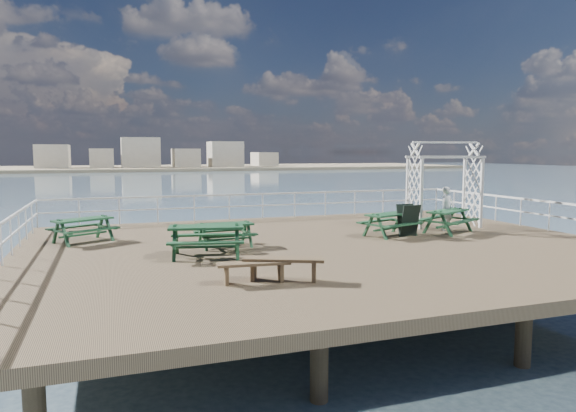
# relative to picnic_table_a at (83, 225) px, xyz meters

# --- Properties ---
(ground) EXTENTS (18.00, 14.00, 0.30)m
(ground) POSITION_rel_picnic_table_a_xyz_m (7.07, -2.98, -0.70)
(ground) COLOR brown
(ground) RESTS_ON ground
(sea_backdrop) EXTENTS (300.00, 300.00, 9.20)m
(sea_backdrop) POSITION_rel_picnic_table_a_xyz_m (19.61, 131.08, -1.06)
(sea_backdrop) COLOR #435A71
(sea_backdrop) RESTS_ON ground
(railing) EXTENTS (17.77, 13.76, 1.10)m
(railing) POSITION_rel_picnic_table_a_xyz_m (7.00, -0.41, 0.32)
(railing) COLOR silver
(railing) RESTS_ON ground
(picnic_table_a) EXTENTS (2.24, 2.12, 0.86)m
(picnic_table_a) POSITION_rel_picnic_table_a_xyz_m (0.00, 0.00, 0.00)
(picnic_table_a) COLOR #14381B
(picnic_table_a) RESTS_ON ground
(picnic_table_b) EXTENTS (1.74, 1.44, 0.81)m
(picnic_table_b) POSITION_rel_picnic_table_a_xyz_m (4.08, -2.25, -0.03)
(picnic_table_b) COLOR #14381B
(picnic_table_b) RESTS_ON ground
(picnic_table_c) EXTENTS (2.18, 1.96, 0.88)m
(picnic_table_c) POSITION_rel_picnic_table_a_xyz_m (9.83, -2.11, 0.01)
(picnic_table_c) COLOR #14381B
(picnic_table_c) RESTS_ON ground
(picnic_table_d) EXTENTS (2.28, 1.97, 0.97)m
(picnic_table_d) POSITION_rel_picnic_table_a_xyz_m (3.28, -3.56, 0.07)
(picnic_table_d) COLOR #14381B
(picnic_table_d) RESTS_ON ground
(picnic_table_e) EXTENTS (2.35, 2.19, 0.91)m
(picnic_table_e) POSITION_rel_picnic_table_a_xyz_m (12.16, -2.14, 0.03)
(picnic_table_e) COLOR #14381B
(picnic_table_e) RESTS_ON ground
(flat_bench_near) EXTENTS (1.81, 1.11, 0.52)m
(flat_bench_near) POSITION_rel_picnic_table_a_xyz_m (4.43, -6.74, -0.16)
(flat_bench_near) COLOR brown
(flat_bench_near) RESTS_ON ground
(flat_bench_far) EXTENTS (1.63, 0.55, 0.46)m
(flat_bench_far) POSITION_rel_picnic_table_a_xyz_m (3.75, -6.70, -0.21)
(flat_bench_far) COLOR brown
(flat_bench_far) RESTS_ON ground
(trellis_arbor) EXTENTS (2.82, 1.83, 3.26)m
(trellis_arbor) POSITION_rel_picnic_table_a_xyz_m (12.99, -0.70, 0.90)
(trellis_arbor) COLOR silver
(trellis_arbor) RESTS_ON ground
(sandwich_board) EXTENTS (0.69, 0.53, 1.10)m
(sandwich_board) POSITION_rel_picnic_table_a_xyz_m (10.36, -2.39, -0.01)
(sandwich_board) COLOR black
(sandwich_board) RESTS_ON ground
(person) EXTENTS (0.66, 0.52, 1.59)m
(person) POSITION_rel_picnic_table_a_xyz_m (12.42, -1.71, 0.25)
(person) COLOR silver
(person) RESTS_ON ground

